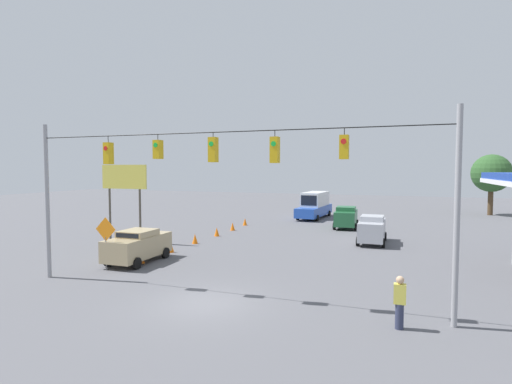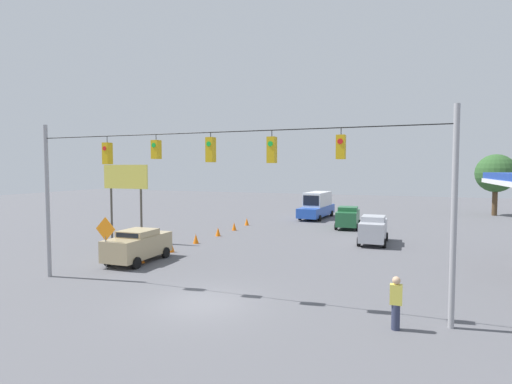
# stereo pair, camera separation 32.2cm
# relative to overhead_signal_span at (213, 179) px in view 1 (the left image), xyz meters

# --- Properties ---
(ground_plane) EXTENTS (140.00, 140.00, 0.00)m
(ground_plane) POSITION_rel_overhead_signal_span_xyz_m (-0.00, 0.78, -4.98)
(ground_plane) COLOR #56565B
(overhead_signal_span) EXTENTS (18.45, 0.38, 7.58)m
(overhead_signal_span) POSITION_rel_overhead_signal_span_xyz_m (0.00, 0.00, 0.00)
(overhead_signal_span) COLOR #939399
(overhead_signal_span) RESTS_ON ground_plane
(sedan_tan_parked_shoulder) EXTENTS (2.12, 4.43, 1.88)m
(sedan_tan_parked_shoulder) POSITION_rel_overhead_signal_span_xyz_m (6.96, -4.24, -4.00)
(sedan_tan_parked_shoulder) COLOR tan
(sedan_tan_parked_shoulder) RESTS_ON ground_plane
(sedan_silver_oncoming_far) EXTENTS (1.93, 4.32, 2.02)m
(sedan_silver_oncoming_far) POSITION_rel_overhead_signal_span_xyz_m (-5.40, -15.01, -3.94)
(sedan_silver_oncoming_far) COLOR #A8AAB2
(sedan_silver_oncoming_far) RESTS_ON ground_plane
(box_truck_blue_withflow_deep) EXTENTS (2.79, 7.57, 2.84)m
(box_truck_blue_withflow_deep) POSITION_rel_overhead_signal_span_xyz_m (1.61, -28.38, -3.58)
(box_truck_blue_withflow_deep) COLOR #234CB2
(box_truck_blue_withflow_deep) RESTS_ON ground_plane
(sedan_green_oncoming_deep) EXTENTS (2.16, 4.17, 1.96)m
(sedan_green_oncoming_deep) POSITION_rel_overhead_signal_span_xyz_m (-2.64, -21.93, -3.96)
(sedan_green_oncoming_deep) COLOR #236038
(sedan_green_oncoming_deep) RESTS_ON ground_plane
(traffic_cone_nearest) EXTENTS (0.41, 0.41, 0.71)m
(traffic_cone_nearest) POSITION_rel_overhead_signal_span_xyz_m (6.62, -4.06, -4.63)
(traffic_cone_nearest) COLOR orange
(traffic_cone_nearest) RESTS_ON ground_plane
(traffic_cone_second) EXTENTS (0.41, 0.41, 0.71)m
(traffic_cone_second) POSITION_rel_overhead_signal_span_xyz_m (6.65, -7.24, -4.63)
(traffic_cone_second) COLOR orange
(traffic_cone_second) RESTS_ON ground_plane
(traffic_cone_third) EXTENTS (0.41, 0.41, 0.71)m
(traffic_cone_third) POSITION_rel_overhead_signal_span_xyz_m (6.63, -10.43, -4.63)
(traffic_cone_third) COLOR orange
(traffic_cone_third) RESTS_ON ground_plane
(traffic_cone_fourth) EXTENTS (0.41, 0.41, 0.71)m
(traffic_cone_fourth) POSITION_rel_overhead_signal_span_xyz_m (6.55, -13.88, -4.63)
(traffic_cone_fourth) COLOR orange
(traffic_cone_fourth) RESTS_ON ground_plane
(traffic_cone_fifth) EXTENTS (0.41, 0.41, 0.71)m
(traffic_cone_fifth) POSITION_rel_overhead_signal_span_xyz_m (6.53, -17.05, -4.63)
(traffic_cone_fifth) COLOR orange
(traffic_cone_fifth) RESTS_ON ground_plane
(traffic_cone_farthest) EXTENTS (0.41, 0.41, 0.71)m
(traffic_cone_farthest) POSITION_rel_overhead_signal_span_xyz_m (6.68, -20.36, -4.63)
(traffic_cone_farthest) COLOR orange
(traffic_cone_farthest) RESTS_ON ground_plane
(roadside_billboard) EXTENTS (3.81, 0.16, 5.71)m
(roadside_billboard) POSITION_rel_overhead_signal_span_xyz_m (11.67, -9.07, -0.73)
(roadside_billboard) COLOR #4C473D
(roadside_billboard) RESTS_ON ground_plane
(work_zone_sign) EXTENTS (1.27, 0.06, 2.84)m
(work_zone_sign) POSITION_rel_overhead_signal_span_xyz_m (7.41, -2.11, -3.00)
(work_zone_sign) COLOR slate
(work_zone_sign) RESTS_ON ground_plane
(pedestrian) EXTENTS (0.40, 0.28, 1.82)m
(pedestrian) POSITION_rel_overhead_signal_span_xyz_m (-7.37, 0.83, -4.06)
(pedestrian) COLOR #2D334C
(pedestrian) RESTS_ON ground_plane
(tree_horizon_left) EXTENTS (4.38, 4.38, 7.09)m
(tree_horizon_left) POSITION_rel_overhead_signal_span_xyz_m (-17.14, -38.02, -0.12)
(tree_horizon_left) COLOR #4C3823
(tree_horizon_left) RESTS_ON ground_plane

